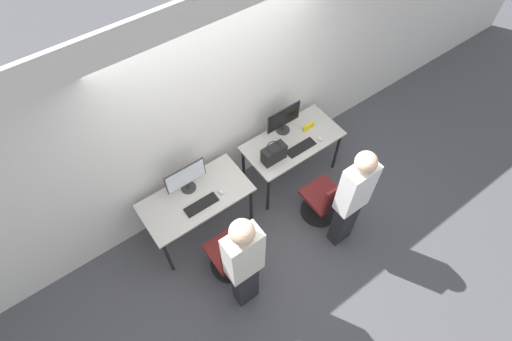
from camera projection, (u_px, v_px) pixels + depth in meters
ground_plane at (262, 216)px, 5.24m from camera, size 20.00×20.00×0.00m
wall_back at (223, 107)px, 4.45m from camera, size 12.00×0.05×2.80m
desk_left at (196, 201)px, 4.60m from camera, size 1.26×0.64×0.75m
monitor_left at (186, 178)px, 4.43m from camera, size 0.49×0.18×0.39m
keyboard_left at (201, 205)px, 4.46m from camera, size 0.40×0.13×0.02m
mouse_left at (221, 192)px, 4.56m from camera, size 0.06×0.09×0.03m
office_chair_left at (231, 256)px, 4.54m from camera, size 0.48×0.48×0.88m
person_left at (244, 263)px, 3.85m from camera, size 0.36×0.23×1.75m
desk_right at (292, 144)px, 5.08m from camera, size 1.26×0.64×0.75m
monitor_right at (284, 119)px, 4.94m from camera, size 0.49×0.18×0.39m
keyboard_right at (301, 148)px, 4.93m from camera, size 0.40×0.13×0.02m
mouse_right at (320, 138)px, 5.01m from camera, size 0.06×0.09×0.03m
office_chair_right at (325, 200)px, 4.97m from camera, size 0.48×0.48×0.88m
person_right at (352, 198)px, 4.31m from camera, size 0.36×0.22×1.70m
handbag at (274, 153)px, 4.75m from camera, size 0.30×0.18×0.25m
placard_right at (308, 127)px, 5.09m from camera, size 0.16×0.03×0.08m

